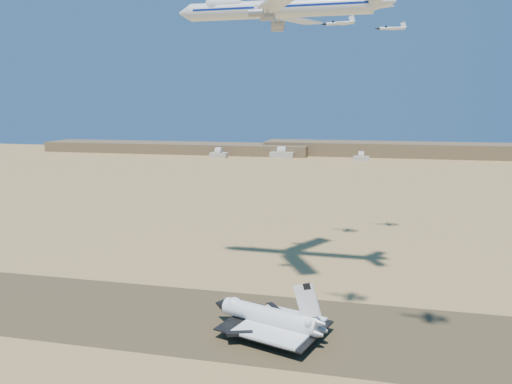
% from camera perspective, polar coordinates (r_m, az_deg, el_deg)
% --- Properties ---
extents(ground, '(1200.00, 1200.00, 0.00)m').
position_cam_1_polar(ground, '(168.64, -5.80, -14.33)').
color(ground, '#A8804A').
rests_on(ground, ground).
extents(runway, '(600.00, 50.00, 0.06)m').
position_cam_1_polar(runway, '(168.63, -5.80, -14.32)').
color(runway, brown).
rests_on(runway, ground).
extents(ridgeline, '(960.00, 90.00, 18.00)m').
position_cam_1_polar(ridgeline, '(675.46, 14.18, 4.56)').
color(ridgeline, brown).
rests_on(ridgeline, ground).
extents(hangars, '(200.50, 29.50, 30.00)m').
position_cam_1_polar(hangars, '(637.24, 2.52, 4.29)').
color(hangars, '#B9B6A4').
rests_on(hangars, ground).
extents(shuttle, '(38.82, 30.91, 18.92)m').
position_cam_1_polar(shuttle, '(156.79, 1.46, -14.20)').
color(shuttle, white).
rests_on(shuttle, runway).
extents(carrier_747, '(78.51, 60.95, 19.59)m').
position_cam_1_polar(carrier_747, '(189.68, 1.86, 20.17)').
color(carrier_747, white).
extents(crew_a, '(0.65, 0.80, 1.89)m').
position_cam_1_polar(crew_a, '(150.98, 3.26, -16.94)').
color(crew_a, '#E95C0D').
rests_on(crew_a, runway).
extents(crew_b, '(0.71, 1.02, 1.91)m').
position_cam_1_polar(crew_b, '(152.62, 2.75, -16.62)').
color(crew_b, '#E95C0D').
rests_on(crew_b, runway).
extents(crew_c, '(1.12, 1.12, 1.79)m').
position_cam_1_polar(crew_c, '(148.47, 4.74, -17.48)').
color(crew_c, '#E95C0D').
rests_on(crew_c, runway).
extents(chase_jet_c, '(15.35, 8.67, 3.86)m').
position_cam_1_polar(chase_jet_c, '(234.19, 9.49, 18.51)').
color(chase_jet_c, white).
extents(chase_jet_d, '(14.71, 8.14, 3.68)m').
position_cam_1_polar(chase_jet_d, '(252.70, 15.23, 17.61)').
color(chase_jet_d, white).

